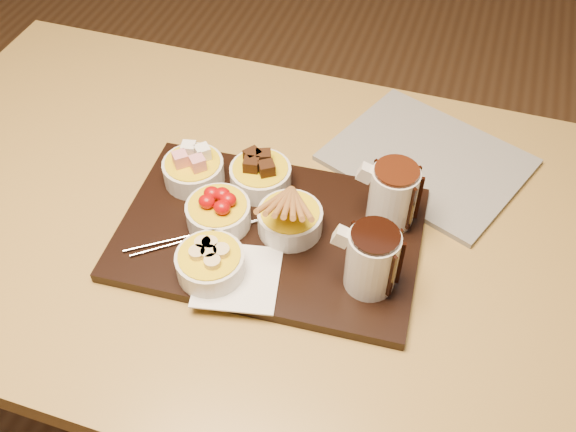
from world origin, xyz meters
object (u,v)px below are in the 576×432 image
(pitcher_dark_chocolate, at_px, (372,261))
(pitcher_milk_chocolate, at_px, (393,196))
(newspaper, at_px, (427,160))
(serving_board, at_px, (270,233))
(bowl_strawberries, at_px, (218,214))
(dining_table, at_px, (222,244))

(pitcher_dark_chocolate, height_order, pitcher_milk_chocolate, same)
(pitcher_milk_chocolate, height_order, newspaper, pitcher_milk_chocolate)
(serving_board, distance_m, pitcher_dark_chocolate, 0.19)
(pitcher_milk_chocolate, bearing_deg, newspaper, 75.01)
(serving_board, height_order, bowl_strawberries, bowl_strawberries)
(bowl_strawberries, distance_m, pitcher_milk_chocolate, 0.27)
(serving_board, height_order, pitcher_milk_chocolate, pitcher_milk_chocolate)
(serving_board, height_order, pitcher_dark_chocolate, pitcher_dark_chocolate)
(bowl_strawberries, relative_size, pitcher_milk_chocolate, 1.00)
(dining_table, relative_size, bowl_strawberries, 12.00)
(pitcher_dark_chocolate, relative_size, newspaper, 0.32)
(pitcher_milk_chocolate, xyz_separation_m, newspaper, (0.03, 0.17, -0.06))
(dining_table, distance_m, serving_board, 0.15)
(pitcher_milk_chocolate, bearing_deg, pitcher_dark_chocolate, -94.40)
(dining_table, xyz_separation_m, bowl_strawberries, (0.02, -0.05, 0.14))
(dining_table, relative_size, newspaper, 3.84)
(serving_board, xyz_separation_m, bowl_strawberries, (-0.08, -0.01, 0.03))
(serving_board, bearing_deg, pitcher_dark_chocolate, -19.98)
(serving_board, bearing_deg, bowl_strawberries, -176.42)
(newspaper, bearing_deg, serving_board, -107.29)
(dining_table, bearing_deg, pitcher_milk_chocolate, 8.90)
(serving_board, relative_size, pitcher_dark_chocolate, 4.59)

